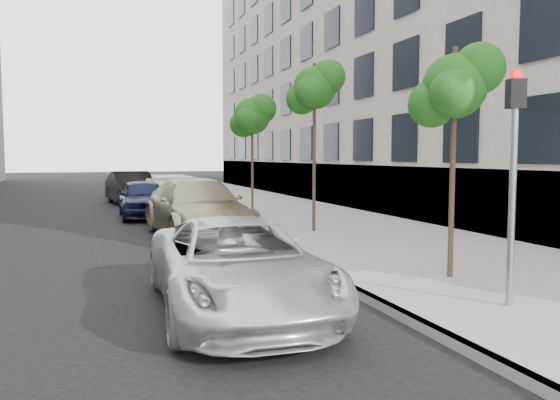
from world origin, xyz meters
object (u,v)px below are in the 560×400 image
tree_far (253,116)px  sedan_blue (143,198)px  sedan_rear (125,184)px  signal_pole (514,162)px  tree_mid (315,88)px  minivan (237,266)px  tree_near (456,87)px  suv (197,208)px  sedan_black (132,188)px

tree_far → sedan_blue: bearing=178.9°
sedan_blue → sedan_rear: (-0.03, 11.54, -0.01)m
sedan_rear → sedan_blue: bearing=-91.8°
tree_far → signal_pole: tree_far is taller
tree_mid → sedan_rear: 18.99m
tree_mid → minivan: bearing=-121.1°
tree_mid → sedan_blue: size_ratio=1.15×
tree_mid → tree_near: bearing=-90.0°
signal_pole → sedan_blue: size_ratio=0.79×
suv → sedan_black: 11.69m
suv → sedan_rear: size_ratio=1.15×
tree_far → signal_pole: bearing=-91.7°
sedan_black → signal_pole: bearing=-87.7°
minivan → sedan_blue: bearing=93.2°
sedan_rear → tree_mid: bearing=-78.3°
tree_near → suv: 8.57m
tree_far → sedan_blue: (-4.35, 0.08, -3.22)m
signal_pole → minivan: (-3.75, 1.53, -1.57)m
tree_far → suv: bearing=-120.7°
minivan → sedan_rear: 25.05m
sedan_blue → sedan_black: sedan_black is taller
tree_near → tree_mid: bearing=90.0°
sedan_black → tree_mid: bearing=-79.1°
signal_pole → minivan: bearing=171.5°
tree_near → sedan_blue: size_ratio=0.97×
signal_pole → sedan_blue: bearing=118.4°
tree_mid → suv: (-3.33, 0.90, -3.48)m
sedan_blue → sedan_black: bearing=91.2°
tree_near → signal_pole: (-0.43, -1.96, -1.32)m
sedan_rear → tree_far: bearing=-71.3°
minivan → sedan_blue: size_ratio=1.16×
suv → minivan: bearing=-100.0°
tree_near → sedan_rear: tree_near is taller
tree_near → sedan_blue: (-4.35, 13.08, -2.85)m
tree_mid → suv: bearing=164.8°
tree_near → sedan_rear: (-4.39, 24.62, -2.86)m
sedan_blue → sedan_black: 5.97m
tree_near → minivan: bearing=-174.2°
tree_far → suv: (-3.33, -5.60, -3.12)m
signal_pole → sedan_black: bearing=114.4°
sedan_black → sedan_rear: bearing=81.6°
suv → sedan_black: size_ratio=1.18×
tree_near → sedan_black: (-4.39, 19.05, -2.78)m
tree_far → sedan_blue: 5.42m
tree_mid → tree_far: 6.51m
sedan_black → suv: bearing=-93.1°
suv → tree_mid: bearing=-19.0°
tree_mid → sedan_black: (-4.39, 12.55, -3.52)m
minivan → sedan_blue: sedan_blue is taller
tree_near → tree_mid: tree_mid is taller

